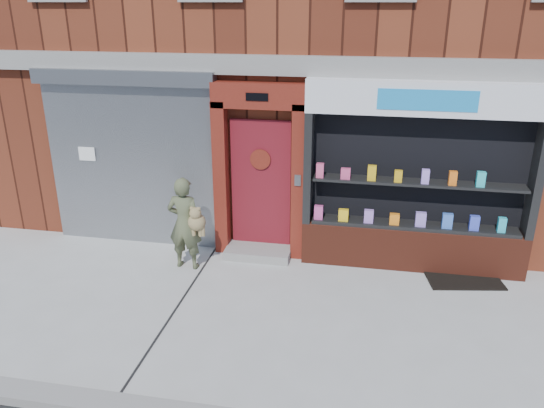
# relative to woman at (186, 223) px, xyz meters

# --- Properties ---
(ground) EXTENTS (80.00, 80.00, 0.00)m
(ground) POSITION_rel_woman_xyz_m (1.80, -1.12, -0.77)
(ground) COLOR #9E9E99
(ground) RESTS_ON ground
(building) EXTENTS (12.00, 8.16, 8.00)m
(building) POSITION_rel_woman_xyz_m (1.80, 4.87, 3.23)
(building) COLOR #511F12
(building) RESTS_ON ground
(shutter_bay) EXTENTS (3.10, 0.30, 3.04)m
(shutter_bay) POSITION_rel_woman_xyz_m (-1.20, 0.80, 0.95)
(shutter_bay) COLOR gray
(shutter_bay) RESTS_ON ground
(red_door_bay) EXTENTS (1.52, 0.58, 2.90)m
(red_door_bay) POSITION_rel_woman_xyz_m (1.05, 0.74, 0.68)
(red_door_bay) COLOR #601910
(red_door_bay) RESTS_ON ground
(pharmacy_bay) EXTENTS (3.50, 0.41, 3.00)m
(pharmacy_bay) POSITION_rel_woman_xyz_m (3.55, 0.69, 0.60)
(pharmacy_bay) COLOR maroon
(pharmacy_bay) RESTS_ON ground
(woman) EXTENTS (0.65, 0.39, 1.53)m
(woman) POSITION_rel_woman_xyz_m (0.00, 0.00, 0.00)
(woman) COLOR #4F5638
(woman) RESTS_ON ground
(doormat) EXTENTS (1.24, 0.97, 0.03)m
(doormat) POSITION_rel_woman_xyz_m (4.35, 0.43, -0.76)
(doormat) COLOR black
(doormat) RESTS_ON ground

